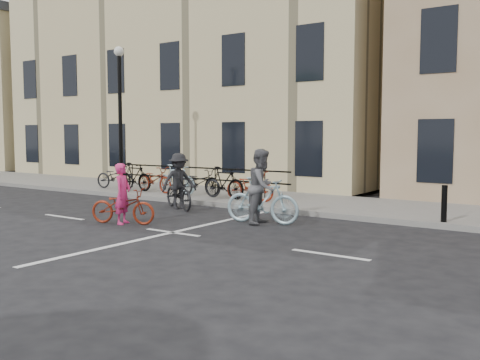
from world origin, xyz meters
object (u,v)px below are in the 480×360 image
Objects in this scene: lamp_post at (120,101)px; cyclist_pink at (123,203)px; cyclist_dark at (179,187)px; cyclist_grey at (262,194)px.

cyclist_pink is (4.64, -4.22, -2.95)m from lamp_post.
lamp_post is at bearing 98.47° from cyclist_dark.
lamp_post is 2.63× the size of cyclist_dark.
lamp_post reaches higher than cyclist_grey.
cyclist_grey is (7.53, -2.15, -2.72)m from lamp_post.
cyclist_grey is at bearing -75.81° from cyclist_dark.
lamp_post is at bearing 64.06° from cyclist_grey.
lamp_post is 8.29m from cyclist_grey.
cyclist_dark is (-0.64, 2.87, 0.13)m from cyclist_pink.
cyclist_pink is at bearing -140.31° from cyclist_dark.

